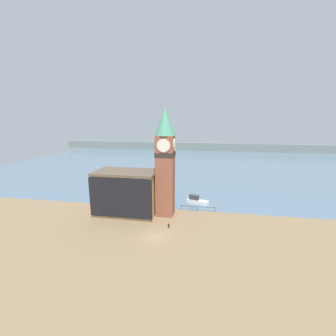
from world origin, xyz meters
The scene contains 8 objects.
ground_plane centered at (0.00, 0.00, 0.00)m, with size 160.00×160.00×0.00m, color #846B4C.
water centered at (0.00, 72.66, 0.00)m, with size 160.00×120.00×0.00m.
far_shoreline centered at (0.00, 112.66, 2.50)m, with size 180.00×3.00×5.00m.
pier_railing centered at (6.66, 12.41, 0.93)m, with size 8.02×0.08×1.09m.
clock_tower centered at (-0.15, 9.62, 11.89)m, with size 4.14×4.14×22.38m.
pier_building centered at (-8.50, 8.75, 4.70)m, with size 13.06×7.46×9.37m.
boat_near centered at (6.13, 17.39, 0.69)m, with size 5.45×3.08×1.92m.
mooring_bollard_near centered at (1.60, 3.72, 0.41)m, with size 0.36×0.36×0.77m.
Camera 1 is at (8.23, -34.84, 20.07)m, focal length 24.00 mm.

